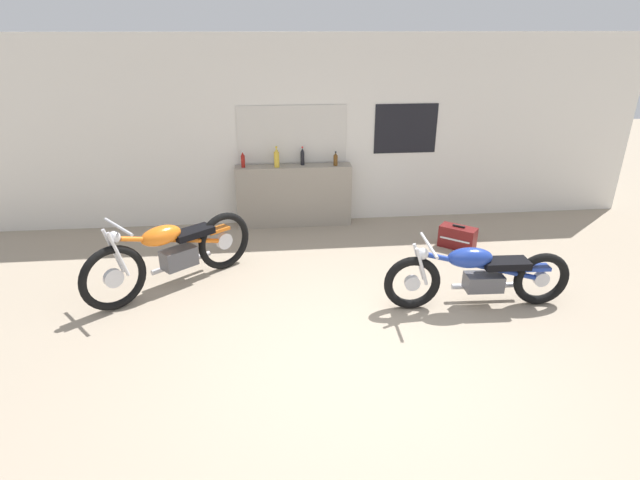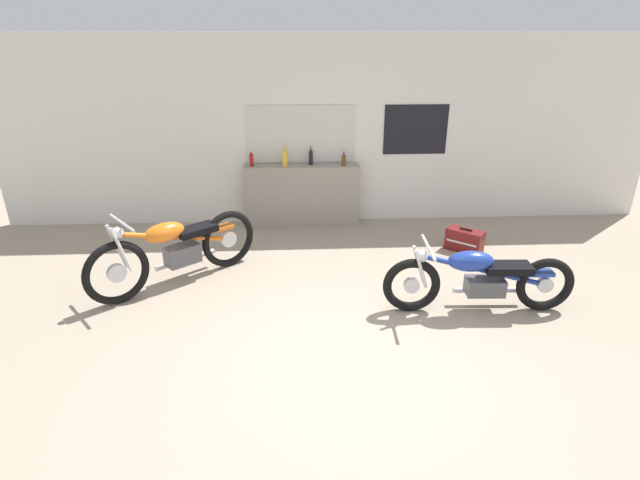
{
  "view_description": "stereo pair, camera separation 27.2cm",
  "coord_description": "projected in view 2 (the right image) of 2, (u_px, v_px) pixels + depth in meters",
  "views": [
    {
      "loc": [
        -0.8,
        -3.7,
        2.88
      ],
      "look_at": [
        -0.27,
        1.32,
        0.7
      ],
      "focal_mm": 28.0,
      "sensor_mm": 36.0,
      "label": 1
    },
    {
      "loc": [
        -0.53,
        -3.72,
        2.88
      ],
      "look_at": [
        -0.27,
        1.32,
        0.7
      ],
      "focal_mm": 28.0,
      "sensor_mm": 36.0,
      "label": 2
    }
  ],
  "objects": [
    {
      "name": "sill_counter",
      "position": [
        302.0,
        195.0,
        7.69
      ],
      "size": [
        1.75,
        0.28,
        0.94
      ],
      "color": "gray",
      "rests_on": "ground_plane"
    },
    {
      "name": "bottle_left_center",
      "position": [
        285.0,
        157.0,
        7.39
      ],
      "size": [
        0.08,
        0.08,
        0.31
      ],
      "color": "gold",
      "rests_on": "sill_counter"
    },
    {
      "name": "motorcycle_blue",
      "position": [
        479.0,
        279.0,
        5.34
      ],
      "size": [
        2.06,
        0.64,
        0.77
      ],
      "color": "black",
      "rests_on": "ground_plane"
    },
    {
      "name": "bottle_center",
      "position": [
        311.0,
        157.0,
        7.5
      ],
      "size": [
        0.06,
        0.06,
        0.28
      ],
      "color": "black",
      "rests_on": "sill_counter"
    },
    {
      "name": "wall_back",
      "position": [
        330.0,
        132.0,
        7.5
      ],
      "size": [
        10.0,
        0.07,
        2.8
      ],
      "color": "silver",
      "rests_on": "ground_plane"
    },
    {
      "name": "hard_case_darkred",
      "position": [
        465.0,
        240.0,
        6.87
      ],
      "size": [
        0.52,
        0.49,
        0.33
      ],
      "color": "maroon",
      "rests_on": "ground_plane"
    },
    {
      "name": "bottle_right_center",
      "position": [
        344.0,
        160.0,
        7.45
      ],
      "size": [
        0.06,
        0.06,
        0.21
      ],
      "color": "#5B3814",
      "rests_on": "sill_counter"
    },
    {
      "name": "bottle_leftmost",
      "position": [
        251.0,
        159.0,
        7.42
      ],
      "size": [
        0.06,
        0.06,
        0.25
      ],
      "color": "maroon",
      "rests_on": "sill_counter"
    },
    {
      "name": "motorcycle_orange",
      "position": [
        176.0,
        249.0,
        5.9
      ],
      "size": [
        1.75,
        1.43,
        0.94
      ],
      "color": "black",
      "rests_on": "ground_plane"
    },
    {
      "name": "ground_plane",
      "position": [
        357.0,
        366.0,
        4.58
      ],
      "size": [
        24.0,
        24.0,
        0.0
      ],
      "primitive_type": "plane",
      "color": "gray"
    }
  ]
}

